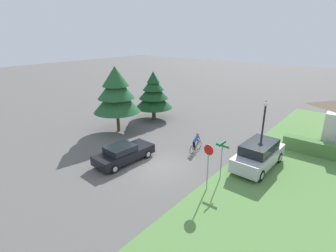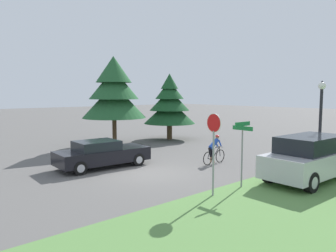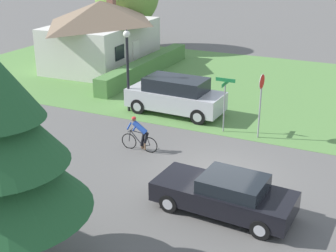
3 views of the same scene
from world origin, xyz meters
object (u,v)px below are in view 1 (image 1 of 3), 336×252
(stop_sign, at_px, (208,159))
(conifer_tall_near, at_px, (116,93))
(sedan_left_lane, at_px, (124,153))
(street_lamp, at_px, (264,120))
(conifer_tall_far, at_px, (153,94))
(street_name_sign, at_px, (222,153))
(parked_suv_right, at_px, (258,155))
(cyclist, at_px, (196,143))

(stop_sign, xyz_separation_m, conifer_tall_near, (-11.66, 3.31, 1.69))
(sedan_left_lane, xyz_separation_m, stop_sign, (6.51, 0.67, 1.36))
(sedan_left_lane, bearing_deg, street_lamp, -39.81)
(conifer_tall_far, bearing_deg, stop_sign, -35.53)
(stop_sign, height_order, conifer_tall_near, conifer_tall_near)
(conifer_tall_near, bearing_deg, street_name_sign, -8.20)
(stop_sign, xyz_separation_m, street_name_sign, (0.03, 1.63, -0.26))
(parked_suv_right, bearing_deg, street_name_sign, 158.67)
(sedan_left_lane, distance_m, stop_sign, 6.68)
(street_name_sign, bearing_deg, stop_sign, -90.96)
(sedan_left_lane, bearing_deg, conifer_tall_far, 33.01)
(street_name_sign, xyz_separation_m, conifer_tall_near, (-11.69, 1.68, 1.95))
(conifer_tall_near, xyz_separation_m, conifer_tall_far, (0.07, 4.97, -0.97))
(street_lamp, bearing_deg, stop_sign, -95.13)
(street_lamp, distance_m, conifer_tall_near, 12.84)
(street_name_sign, distance_m, conifer_tall_far, 13.42)
(cyclist, bearing_deg, conifer_tall_near, 94.70)
(sedan_left_lane, xyz_separation_m, parked_suv_right, (7.82, 5.28, 0.28))
(parked_suv_right, bearing_deg, cyclist, 98.21)
(sedan_left_lane, distance_m, street_name_sign, 7.02)
(cyclist, bearing_deg, parked_suv_right, -84.32)
(stop_sign, distance_m, street_lamp, 6.99)
(parked_suv_right, height_order, stop_sign, stop_sign)
(parked_suv_right, bearing_deg, conifer_tall_far, 75.99)
(street_name_sign, bearing_deg, sedan_left_lane, -160.66)
(sedan_left_lane, xyz_separation_m, street_name_sign, (6.54, 2.29, 1.10))
(sedan_left_lane, bearing_deg, parked_suv_right, -52.58)
(stop_sign, relative_size, street_lamp, 0.69)
(sedan_left_lane, distance_m, conifer_tall_near, 7.19)
(conifer_tall_far, bearing_deg, sedan_left_lane, -60.40)
(sedan_left_lane, distance_m, parked_suv_right, 9.43)
(stop_sign, bearing_deg, conifer_tall_near, -12.07)
(parked_suv_right, relative_size, conifer_tall_near, 0.81)
(conifer_tall_near, bearing_deg, street_lamp, 16.38)
(stop_sign, bearing_deg, conifer_tall_far, -31.74)
(sedan_left_lane, bearing_deg, street_name_sign, -67.26)
(conifer_tall_far, bearing_deg, parked_suv_right, -15.88)
(cyclist, xyz_separation_m, street_lamp, (4.07, 2.84, 2.00))
(stop_sign, distance_m, street_name_sign, 1.65)
(street_name_sign, bearing_deg, street_lamp, 83.60)
(sedan_left_lane, height_order, cyclist, cyclist)
(sedan_left_lane, relative_size, stop_sign, 1.57)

